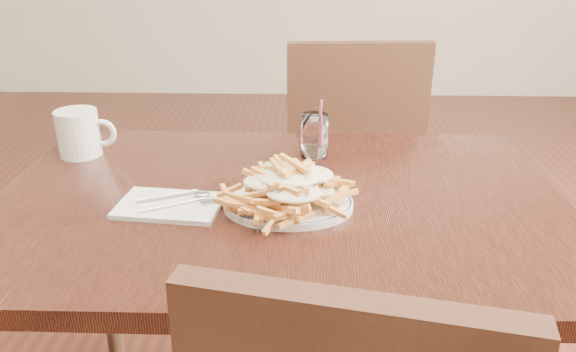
{
  "coord_description": "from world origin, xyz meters",
  "views": [
    {
      "loc": [
        0.05,
        -1.07,
        1.27
      ],
      "look_at": [
        0.02,
        -0.05,
        0.82
      ],
      "focal_mm": 35.0,
      "sensor_mm": 36.0,
      "label": 1
    }
  ],
  "objects_px": {
    "table": "(280,228)",
    "fries_plate": "(288,204)",
    "loaded_fries": "(288,182)",
    "coffee_mug": "(80,133)",
    "chair_far": "(350,157)",
    "water_glass": "(315,138)"
  },
  "relations": [
    {
      "from": "table",
      "to": "fries_plate",
      "type": "relative_size",
      "value": 4.13
    },
    {
      "from": "table",
      "to": "chair_far",
      "type": "relative_size",
      "value": 1.25
    },
    {
      "from": "chair_far",
      "to": "loaded_fries",
      "type": "xyz_separation_m",
      "value": [
        -0.19,
        -0.79,
        0.26
      ]
    },
    {
      "from": "coffee_mug",
      "to": "loaded_fries",
      "type": "bearing_deg",
      "value": -27.8
    },
    {
      "from": "loaded_fries",
      "to": "coffee_mug",
      "type": "bearing_deg",
      "value": 152.2
    },
    {
      "from": "water_glass",
      "to": "coffee_mug",
      "type": "bearing_deg",
      "value": -178.81
    },
    {
      "from": "water_glass",
      "to": "coffee_mug",
      "type": "relative_size",
      "value": 1.0
    },
    {
      "from": "table",
      "to": "fries_plate",
      "type": "bearing_deg",
      "value": -70.93
    },
    {
      "from": "loaded_fries",
      "to": "coffee_mug",
      "type": "xyz_separation_m",
      "value": [
        -0.52,
        0.27,
        -0.0
      ]
    },
    {
      "from": "fries_plate",
      "to": "water_glass",
      "type": "distance_m",
      "value": 0.29
    },
    {
      "from": "chair_far",
      "to": "water_glass",
      "type": "distance_m",
      "value": 0.58
    },
    {
      "from": "table",
      "to": "chair_far",
      "type": "height_order",
      "value": "chair_far"
    },
    {
      "from": "fries_plate",
      "to": "loaded_fries",
      "type": "height_order",
      "value": "loaded_fries"
    },
    {
      "from": "fries_plate",
      "to": "coffee_mug",
      "type": "xyz_separation_m",
      "value": [
        -0.52,
        0.27,
        0.05
      ]
    },
    {
      "from": "table",
      "to": "chair_far",
      "type": "distance_m",
      "value": 0.78
    },
    {
      "from": "chair_far",
      "to": "fries_plate",
      "type": "bearing_deg",
      "value": -103.34
    },
    {
      "from": "chair_far",
      "to": "fries_plate",
      "type": "height_order",
      "value": "chair_far"
    },
    {
      "from": "chair_far",
      "to": "coffee_mug",
      "type": "bearing_deg",
      "value": -143.85
    },
    {
      "from": "loaded_fries",
      "to": "water_glass",
      "type": "xyz_separation_m",
      "value": [
        0.06,
        0.29,
        -0.01
      ]
    },
    {
      "from": "loaded_fries",
      "to": "chair_far",
      "type": "bearing_deg",
      "value": 76.66
    },
    {
      "from": "coffee_mug",
      "to": "water_glass",
      "type": "bearing_deg",
      "value": 1.19
    },
    {
      "from": "chair_far",
      "to": "fries_plate",
      "type": "distance_m",
      "value": 0.84
    }
  ]
}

